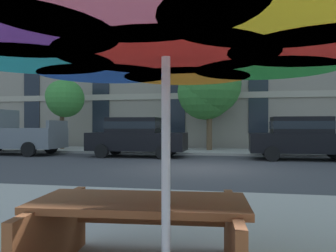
{
  "coord_description": "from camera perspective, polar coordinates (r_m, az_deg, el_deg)",
  "views": [
    {
      "loc": [
        1.09,
        -11.22,
        1.39
      ],
      "look_at": [
        -1.75,
        3.2,
        1.4
      ],
      "focal_mm": 36.5,
      "sensor_mm": 36.0,
      "label": 1
    }
  ],
  "objects": [
    {
      "name": "patio_umbrella",
      "position": [
        2.35,
        -0.35,
        15.88
      ],
      "size": [
        3.17,
        3.17,
        2.29
      ],
      "color": "silver",
      "rests_on": "ground"
    },
    {
      "name": "sidewalk_far",
      "position": [
        18.1,
        7.67,
        -4.25
      ],
      "size": [
        56.0,
        3.6,
        0.12
      ],
      "primitive_type": "cube",
      "color": "#9E998E",
      "rests_on": "ground"
    },
    {
      "name": "pickup_gray",
      "position": [
        18.55,
        -25.32,
        -1.15
      ],
      "size": [
        5.1,
        2.12,
        2.2
      ],
      "color": "slate",
      "rests_on": "ground"
    },
    {
      "name": "sedan_black_midblock",
      "position": [
        15.18,
        21.58,
        -1.7
      ],
      "size": [
        4.4,
        1.98,
        1.78
      ],
      "color": "black",
      "rests_on": "ground"
    },
    {
      "name": "ground_plane",
      "position": [
        11.36,
        5.58,
        -7.07
      ],
      "size": [
        120.0,
        120.0,
        0.0
      ],
      "primitive_type": "plane",
      "color": "#38383A"
    },
    {
      "name": "street_tree_left",
      "position": [
        20.24,
        -17.1,
        4.43
      ],
      "size": [
        2.29,
        2.13,
        4.02
      ],
      "color": "brown",
      "rests_on": "ground"
    },
    {
      "name": "sedan_black",
      "position": [
        15.56,
        -5.32,
        -1.66
      ],
      "size": [
        4.4,
        1.98,
        1.78
      ],
      "color": "black",
      "rests_on": "ground"
    },
    {
      "name": "street_tree_middle",
      "position": [
        18.56,
        6.69,
        6.23
      ],
      "size": [
        3.44,
        3.31,
        5.28
      ],
      "color": "brown",
      "rests_on": "ground"
    },
    {
      "name": "apartment_building",
      "position": [
        27.05,
        8.76,
        14.11
      ],
      "size": [
        47.93,
        12.08,
        16.0
      ],
      "color": "gray",
      "rests_on": "ground"
    },
    {
      "name": "picnic_table",
      "position": [
        3.06,
        -4.63,
        -17.3
      ],
      "size": [
        1.92,
        1.66,
        0.77
      ],
      "color": "brown",
      "rests_on": "ground"
    }
  ]
}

